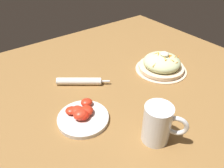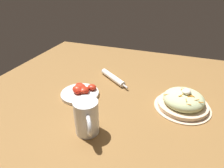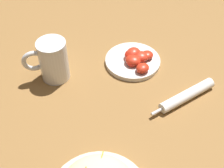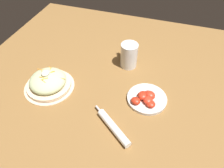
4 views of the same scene
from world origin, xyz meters
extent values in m
plane|color=olive|center=(0.00, 0.00, 0.00)|extent=(1.43, 1.43, 0.00)
cylinder|color=beige|center=(-0.08, 0.26, 0.00)|extent=(0.24, 0.24, 0.01)
cylinder|color=beige|center=(-0.08, 0.26, 0.02)|extent=(0.21, 0.21, 0.01)
ellipsoid|color=beige|center=(-0.08, 0.26, 0.04)|extent=(0.17, 0.17, 0.07)
cylinder|color=orange|center=(-0.07, 0.19, 0.06)|extent=(0.01, 0.03, 0.01)
cylinder|color=orange|center=(-0.02, 0.28, 0.06)|extent=(0.00, 0.02, 0.00)
cylinder|color=orange|center=(-0.06, 0.28, 0.08)|extent=(0.02, 0.03, 0.01)
cylinder|color=orange|center=(-0.05, 0.25, 0.07)|extent=(0.01, 0.02, 0.01)
cylinder|color=orange|center=(-0.05, 0.32, 0.06)|extent=(0.01, 0.03, 0.01)
cylinder|color=orange|center=(-0.05, 0.31, 0.07)|extent=(0.01, 0.03, 0.01)
cylinder|color=orange|center=(-0.10, 0.27, 0.08)|extent=(0.00, 0.02, 0.01)
cylinder|color=orange|center=(-0.03, 0.27, 0.07)|extent=(0.02, 0.01, 0.00)
cylinder|color=orange|center=(-0.11, 0.26, 0.08)|extent=(0.02, 0.03, 0.01)
cylinder|color=orange|center=(-0.07, 0.28, 0.08)|extent=(0.02, 0.01, 0.00)
cylinder|color=orange|center=(-0.12, 0.25, 0.07)|extent=(0.01, 0.02, 0.01)
cylinder|color=orange|center=(-0.07, 0.29, 0.08)|extent=(0.02, 0.02, 0.00)
cylinder|color=orange|center=(-0.07, 0.28, 0.08)|extent=(0.03, 0.02, 0.01)
cylinder|color=orange|center=(-0.06, 0.25, 0.08)|extent=(0.02, 0.02, 0.01)
ellipsoid|color=white|center=(-0.08, 0.27, 0.08)|extent=(0.04, 0.04, 0.02)
cylinder|color=white|center=(0.19, -0.06, 0.07)|extent=(0.09, 0.09, 0.13)
cylinder|color=orange|center=(0.19, -0.06, 0.03)|extent=(0.08, 0.08, 0.06)
cylinder|color=white|center=(0.19, -0.06, 0.07)|extent=(0.08, 0.08, 0.01)
torus|color=white|center=(0.23, -0.02, 0.08)|extent=(0.07, 0.05, 0.07)
cylinder|color=white|center=(-0.21, -0.10, 0.02)|extent=(0.14, 0.17, 0.03)
cylinder|color=silver|center=(-0.15, -0.01, 0.02)|extent=(0.03, 0.03, 0.01)
cylinder|color=silver|center=(-0.02, -0.20, 0.01)|extent=(0.18, 0.18, 0.02)
ellipsoid|color=red|center=(-0.06, -0.22, 0.03)|extent=(0.06, 0.06, 0.02)
ellipsoid|color=red|center=(-0.01, -0.20, 0.03)|extent=(0.07, 0.06, 0.03)
ellipsoid|color=red|center=(-0.04, -0.20, 0.03)|extent=(0.05, 0.05, 0.03)
ellipsoid|color=red|center=(-0.02, -0.18, 0.03)|extent=(0.06, 0.05, 0.03)
ellipsoid|color=red|center=(-0.02, -0.17, 0.03)|extent=(0.04, 0.05, 0.02)
ellipsoid|color=red|center=(-0.02, -0.21, 0.03)|extent=(0.06, 0.06, 0.03)
ellipsoid|color=red|center=(-0.02, -0.20, 0.03)|extent=(0.06, 0.06, 0.02)
ellipsoid|color=red|center=(-0.06, -0.16, 0.03)|extent=(0.05, 0.05, 0.03)
camera|label=1|loc=(0.48, -0.45, 0.55)|focal=35.20mm
camera|label=2|loc=(0.67, 0.21, 0.51)|focal=31.46mm
camera|label=3|loc=(-0.21, 0.53, 0.67)|focal=49.17mm
camera|label=4|loc=(-0.63, -0.23, 0.72)|focal=32.92mm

